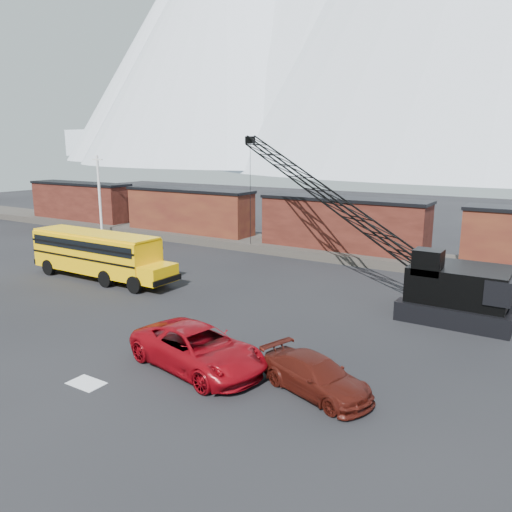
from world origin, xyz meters
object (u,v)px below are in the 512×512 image
Objects in this scene: school_bus at (99,253)px; maroon_suv at (316,376)px; red_pickup at (198,348)px; crawler_crane at (322,193)px.

school_bus is 20.59m from maroon_suv.
school_bus is 2.52× the size of maroon_suv.
red_pickup is at bearing -27.14° from school_bus.
crawler_crane reaches higher than red_pickup.
maroon_suv is at bearing -65.32° from crawler_crane.
school_bus reaches higher than red_pickup.
school_bus reaches higher than maroon_suv.
maroon_suv is at bearing -70.58° from red_pickup.
school_bus is 0.54× the size of crawler_crane.
red_pickup is (14.48, -7.42, -0.92)m from school_bus.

